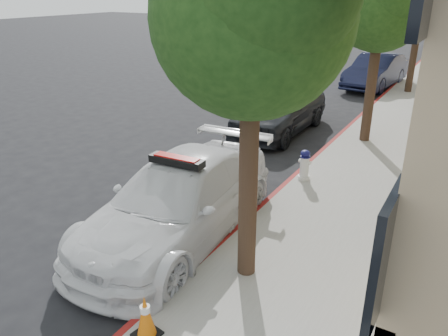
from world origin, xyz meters
TOP-DOWN VIEW (x-y plane):
  - ground at (0.00, 0.00)m, footprint 120.00×120.00m
  - sidewalk at (3.60, 10.00)m, footprint 3.20×50.00m
  - curb_strip at (2.06, 10.00)m, footprint 0.12×50.00m
  - tree_near at (2.93, -2.01)m, footprint 2.92×2.82m
  - tree_mid at (2.93, 5.99)m, footprint 2.77×2.64m
  - police_car at (1.10, -1.44)m, footprint 2.49×5.47m
  - parked_car_mid at (0.05, 5.83)m, footprint 1.95×4.81m
  - parked_car_far at (1.20, 14.78)m, footprint 2.23×5.08m
  - fire_hydrant at (2.35, 2.14)m, footprint 0.32×0.30m
  - traffic_cone at (2.40, -4.02)m, footprint 0.39×0.39m

SIDE VIEW (x-z plane):
  - ground at x=0.00m, z-range 0.00..0.00m
  - sidewalk at x=3.60m, z-range 0.00..0.15m
  - curb_strip at x=2.06m, z-range 0.00..0.15m
  - traffic_cone at x=2.40m, z-range 0.15..0.80m
  - fire_hydrant at x=2.35m, z-range 0.14..0.91m
  - police_car at x=1.10m, z-range -0.07..1.63m
  - parked_car_far at x=1.20m, z-range 0.00..1.62m
  - parked_car_mid at x=0.05m, z-range 0.00..1.64m
  - tree_mid at x=2.93m, z-range 1.45..6.88m
  - tree_near at x=2.93m, z-range 1.46..7.08m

